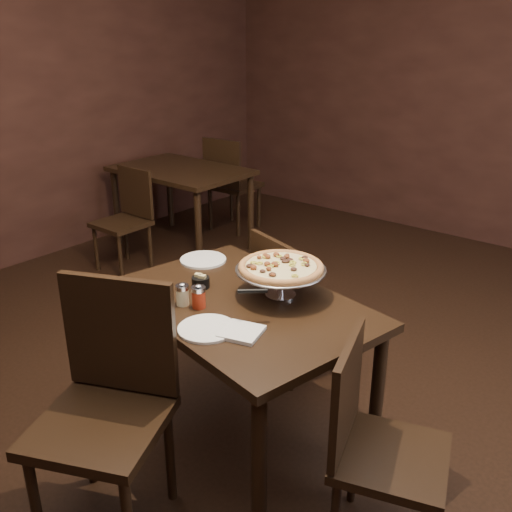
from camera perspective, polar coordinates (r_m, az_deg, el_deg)
The scene contains 16 objects.
room at distance 2.30m, azimuth 1.74°, elevation 9.80°, with size 6.04×7.04×2.84m.
dining_table at distance 2.60m, azimuth -1.56°, elevation -6.49°, with size 1.32×1.01×0.75m.
background_table at distance 5.13m, azimuth -7.50°, elevation 7.64°, with size 1.17×0.78×0.73m.
pizza_stand at distance 2.56m, azimuth 2.52°, elevation -1.14°, with size 0.41×0.41×0.17m.
parmesan_shaker at distance 2.53m, azimuth -7.37°, elevation -3.82°, with size 0.06×0.06×0.11m.
pepper_flake_shaker at distance 2.49m, azimuth -5.76°, elevation -4.06°, with size 0.06×0.06×0.11m.
packet_caddy at distance 2.69m, azimuth -5.56°, elevation -2.58°, with size 0.08×0.08×0.07m.
napkin_stack at distance 2.30m, azimuth -1.46°, elevation -7.62°, with size 0.15×0.15×0.02m, color silver.
plate_left at distance 3.00m, azimuth -5.31°, elevation -0.37°, with size 0.24×0.24×0.01m, color white.
plate_near at distance 2.33m, azimuth -4.92°, elevation -7.24°, with size 0.24×0.24×0.01m, color white.
serving_spatula at distance 2.33m, azimuth -0.36°, elevation -3.58°, with size 0.16×0.16×0.02m.
chair_far at distance 3.21m, azimuth 3.31°, elevation -4.43°, with size 0.50×0.50×0.85m.
chair_near at distance 2.34m, azimuth -14.55°, elevation -13.64°, with size 0.62×0.62×1.01m.
chair_side at distance 2.25m, azimuth 11.72°, elevation -17.60°, with size 0.51×0.51×0.86m.
bg_chair_far at distance 5.57m, azimuth -2.64°, elevation 7.52°, with size 0.46×0.46×0.92m.
bg_chair_near at distance 4.80m, azimuth -12.79°, elevation 3.99°, with size 0.39×0.39×0.83m.
Camera 1 is at (1.43, -1.76, 1.89)m, focal length 40.00 mm.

